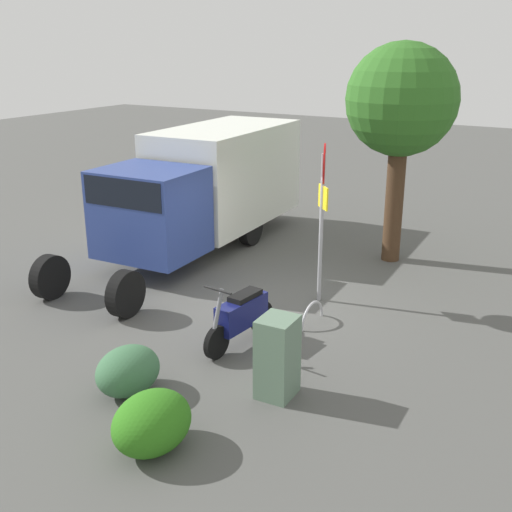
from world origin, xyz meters
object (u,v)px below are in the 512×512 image
(stop_sign, at_px, (323,198))
(bike_rack_hoop, at_px, (312,323))
(street_tree, at_px, (401,103))
(motorcycle, at_px, (241,315))
(box_truck_near, at_px, (206,183))
(utility_cabinet, at_px, (277,357))

(stop_sign, xyz_separation_m, bike_rack_hoop, (1.05, 0.34, -2.09))
(stop_sign, distance_m, street_tree, 3.49)
(motorcycle, xyz_separation_m, bike_rack_hoop, (-1.33, 0.71, -0.52))
(box_truck_near, xyz_separation_m, stop_sign, (1.84, 3.95, 0.49))
(street_tree, bearing_deg, stop_sign, -7.79)
(motorcycle, height_order, stop_sign, stop_sign)
(motorcycle, xyz_separation_m, utility_cabinet, (1.16, 1.31, 0.09))
(motorcycle, bearing_deg, stop_sign, 177.08)
(stop_sign, height_order, utility_cabinet, stop_sign)
(stop_sign, distance_m, bike_rack_hoop, 2.36)
(box_truck_near, distance_m, motorcycle, 5.64)
(box_truck_near, bearing_deg, stop_sign, 62.64)
(utility_cabinet, bearing_deg, bike_rack_hoop, -166.46)
(stop_sign, bearing_deg, utility_cabinet, 14.84)
(box_truck_near, xyz_separation_m, bike_rack_hoop, (2.89, 4.29, -1.60))
(utility_cabinet, bearing_deg, stop_sign, -165.16)
(bike_rack_hoop, bearing_deg, utility_cabinet, 13.54)
(motorcycle, relative_size, bike_rack_hoop, 2.13)
(street_tree, bearing_deg, motorcycle, -8.26)
(bike_rack_hoop, bearing_deg, stop_sign, -162.12)
(box_truck_near, xyz_separation_m, utility_cabinet, (5.38, 4.89, -0.98))
(box_truck_near, xyz_separation_m, street_tree, (-1.26, 4.37, 2.03))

